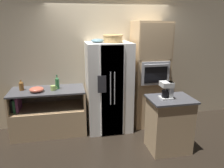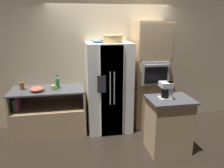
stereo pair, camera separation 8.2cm
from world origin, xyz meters
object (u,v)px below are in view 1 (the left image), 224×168
object	(u,v)px
mug	(53,88)
mixing_bowl	(37,89)
wicker_basket	(113,38)
wall_oven	(149,75)
refrigerator	(109,87)
bottle_tall	(21,85)
bottle_short	(57,83)
coffee_maker	(167,89)
fruit_bowl	(98,41)

from	to	relation	value
mug	mixing_bowl	xyz separation A→B (m)	(-0.30, -0.04, 0.00)
wicker_basket	wall_oven	bearing A→B (deg)	8.28
refrigerator	wicker_basket	xyz separation A→B (m)	(0.07, -0.06, 0.97)
bottle_tall	bottle_short	distance (m)	0.67
wall_oven	mug	size ratio (longest dim) A/B	16.88
wall_oven	coffee_maker	world-z (taller)	wall_oven
wicker_basket	bottle_tall	distance (m)	1.95
wall_oven	fruit_bowl	bearing A→B (deg)	-177.76
mug	mixing_bowl	world-z (taller)	mixing_bowl
refrigerator	wall_oven	size ratio (longest dim) A/B	0.82
mixing_bowl	bottle_short	bearing A→B (deg)	19.00
wall_oven	coffee_maker	bearing A→B (deg)	-94.84
fruit_bowl	coffee_maker	world-z (taller)	fruit_bowl
mug	coffee_maker	world-z (taller)	coffee_maker
refrigerator	mixing_bowl	distance (m)	1.38
bottle_short	coffee_maker	world-z (taller)	coffee_maker
mixing_bowl	coffee_maker	bearing A→B (deg)	-23.26
refrigerator	fruit_bowl	distance (m)	0.95
coffee_maker	mug	bearing A→B (deg)	152.55
mug	mixing_bowl	size ratio (longest dim) A/B	0.49
fruit_bowl	bottle_tall	distance (m)	1.68
refrigerator	mixing_bowl	world-z (taller)	refrigerator
refrigerator	fruit_bowl	xyz separation A→B (m)	(-0.21, 0.02, 0.93)
wicker_basket	fruit_bowl	world-z (taller)	wicker_basket
bottle_tall	wall_oven	bearing A→B (deg)	-0.95
fruit_bowl	mug	bearing A→B (deg)	-177.57
wicker_basket	mug	xyz separation A→B (m)	(-1.15, 0.04, -0.91)
mug	coffee_maker	xyz separation A→B (m)	(1.87, -0.97, 0.15)
mug	mixing_bowl	distance (m)	0.30
wicker_basket	bottle_short	bearing A→B (deg)	173.30
wicker_basket	bottle_tall	xyz separation A→B (m)	(-1.74, 0.16, -0.86)
wall_oven	refrigerator	bearing A→B (deg)	-176.16
refrigerator	coffee_maker	world-z (taller)	refrigerator
refrigerator	bottle_tall	xyz separation A→B (m)	(-1.67, 0.10, 0.11)
wall_oven	bottle_tall	distance (m)	2.55
refrigerator	wicker_basket	world-z (taller)	wicker_basket
refrigerator	bottle_short	world-z (taller)	refrigerator
wall_oven	bottle_tall	world-z (taller)	wall_oven
refrigerator	coffee_maker	xyz separation A→B (m)	(0.79, -0.99, 0.21)
refrigerator	mug	distance (m)	1.08
fruit_bowl	coffee_maker	size ratio (longest dim) A/B	0.86
fruit_bowl	mixing_bowl	xyz separation A→B (m)	(-1.17, -0.08, -0.87)
wall_oven	wicker_basket	distance (m)	1.12
refrigerator	coffee_maker	distance (m)	1.28
wall_oven	fruit_bowl	distance (m)	1.30
mixing_bowl	coffee_maker	world-z (taller)	coffee_maker
bottle_tall	wicker_basket	bearing A→B (deg)	-5.20
wicker_basket	fruit_bowl	xyz separation A→B (m)	(-0.28, 0.07, -0.04)
refrigerator	wall_oven	distance (m)	0.90
refrigerator	fruit_bowl	bearing A→B (deg)	175.53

